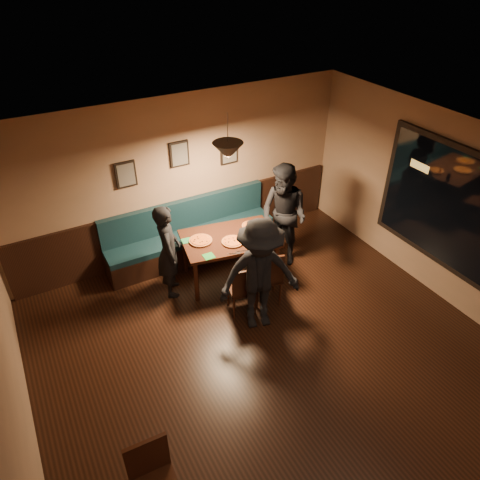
{
  "coord_description": "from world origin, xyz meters",
  "views": [
    {
      "loc": [
        -2.39,
        -2.87,
        4.74
      ],
      "look_at": [
        0.3,
        2.01,
        0.95
      ],
      "focal_mm": 33.49,
      "sensor_mm": 36.0,
      "label": 1
    }
  ],
  "objects": [
    {
      "name": "floor",
      "position": [
        0.0,
        0.0,
        0.0
      ],
      "size": [
        7.0,
        7.0,
        0.0
      ],
      "primitive_type": "plane",
      "color": "black",
      "rests_on": "ground"
    },
    {
      "name": "ceiling",
      "position": [
        0.0,
        0.0,
        2.8
      ],
      "size": [
        7.0,
        7.0,
        0.0
      ],
      "primitive_type": "plane",
      "rotation": [
        3.14,
        0.0,
        0.0
      ],
      "color": "silver",
      "rests_on": "ground"
    },
    {
      "name": "wall_back",
      "position": [
        0.0,
        3.5,
        1.4
      ],
      "size": [
        6.0,
        0.0,
        6.0
      ],
      "primitive_type": "plane",
      "rotation": [
        1.57,
        0.0,
        0.0
      ],
      "color": "#8C704F",
      "rests_on": "ground"
    },
    {
      "name": "wall_left",
      "position": [
        -3.0,
        0.0,
        1.4
      ],
      "size": [
        0.0,
        7.0,
        7.0
      ],
      "primitive_type": "plane",
      "rotation": [
        1.57,
        0.0,
        1.57
      ],
      "color": "#8C704F",
      "rests_on": "ground"
    },
    {
      "name": "wainscot",
      "position": [
        0.0,
        3.47,
        0.5
      ],
      "size": [
        5.88,
        0.06,
        1.0
      ],
      "primitive_type": "cube",
      "color": "black",
      "rests_on": "ground"
    },
    {
      "name": "booth_bench",
      "position": [
        0.0,
        3.2,
        0.5
      ],
      "size": [
        3.0,
        0.6,
        1.0
      ],
      "primitive_type": null,
      "color": "#0F232D",
      "rests_on": "ground"
    },
    {
      "name": "window_frame",
      "position": [
        2.96,
        0.5,
        1.5
      ],
      "size": [
        0.06,
        2.56,
        1.86
      ],
      "primitive_type": "cube",
      "color": "black",
      "rests_on": "wall_right"
    },
    {
      "name": "window_glass",
      "position": [
        2.93,
        0.5,
        1.5
      ],
      "size": [
        0.0,
        2.4,
        2.4
      ],
      "primitive_type": "plane",
      "rotation": [
        1.57,
        0.0,
        -1.57
      ],
      "color": "black",
      "rests_on": "wall_right"
    },
    {
      "name": "picture_left",
      "position": [
        -0.9,
        3.47,
        1.7
      ],
      "size": [
        0.32,
        0.04,
        0.42
      ],
      "primitive_type": "cube",
      "color": "black",
      "rests_on": "wall_back"
    },
    {
      "name": "picture_center",
      "position": [
        0.0,
        3.47,
        1.85
      ],
      "size": [
        0.32,
        0.04,
        0.42
      ],
      "primitive_type": "cube",
      "color": "black",
      "rests_on": "wall_back"
    },
    {
      "name": "picture_right",
      "position": [
        0.9,
        3.47,
        1.7
      ],
      "size": [
        0.32,
        0.04,
        0.42
      ],
      "primitive_type": "cube",
      "color": "black",
      "rests_on": "wall_back"
    },
    {
      "name": "pendant_lamp",
      "position": [
        0.3,
        2.36,
        2.25
      ],
      "size": [
        0.44,
        0.44,
        0.25
      ],
      "primitive_type": "cone",
      "rotation": [
        3.14,
        0.0,
        0.0
      ],
      "color": "black",
      "rests_on": "ceiling"
    },
    {
      "name": "dining_table",
      "position": [
        0.3,
        2.36,
        0.4
      ],
      "size": [
        1.63,
        1.2,
        0.79
      ],
      "primitive_type": "cube",
      "rotation": [
        0.0,
        0.0,
        -0.18
      ],
      "color": "black",
      "rests_on": "floor"
    },
    {
      "name": "chair_near_left",
      "position": [
        0.09,
        1.57,
        0.43
      ],
      "size": [
        0.45,
        0.45,
        0.87
      ],
      "primitive_type": null,
      "rotation": [
        0.0,
        0.0,
        -0.2
      ],
      "color": "#331F0E",
      "rests_on": "floor"
    },
    {
      "name": "chair_near_right",
      "position": [
        0.53,
        1.59,
        0.48
      ],
      "size": [
        0.53,
        0.53,
        0.95
      ],
      "primitive_type": null,
      "rotation": [
        0.0,
        0.0,
        -0.3
      ],
      "color": "black",
      "rests_on": "floor"
    },
    {
      "name": "diner_left",
      "position": [
        -0.67,
        2.49,
        0.78
      ],
      "size": [
        0.52,
        0.65,
        1.56
      ],
      "primitive_type": "imported",
      "rotation": [
        0.0,
        0.0,
        1.28
      ],
      "color": "black",
      "rests_on": "floor"
    },
    {
      "name": "diner_right",
      "position": [
        1.33,
        2.36,
        0.9
      ],
      "size": [
        0.91,
        1.04,
        1.8
      ],
      "primitive_type": "imported",
      "rotation": [
        0.0,
        0.0,
        -1.26
      ],
      "color": "black",
      "rests_on": "floor"
    },
    {
      "name": "diner_front",
      "position": [
        0.17,
        1.2,
        0.88
      ],
      "size": [
        1.27,
        0.94,
        1.76
      ],
      "primitive_type": "imported",
      "rotation": [
        0.0,
        0.0,
        -0.28
      ],
      "color": "black",
      "rests_on": "floor"
    },
    {
      "name": "pizza_a",
      "position": [
        -0.14,
        2.47,
        0.81
      ],
      "size": [
        0.47,
        0.47,
        0.04
      ],
      "primitive_type": "cylinder",
      "rotation": [
        0.0,
        0.0,
        -0.38
      ],
      "color": "#C68025",
      "rests_on": "dining_table"
    },
    {
      "name": "pizza_b",
      "position": [
        0.28,
        2.2,
        0.81
      ],
      "size": [
        0.39,
        0.39,
        0.04
      ],
      "primitive_type": "cylinder",
      "rotation": [
        0.0,
        0.0,
        -0.14
      ],
      "color": "gold",
      "rests_on": "dining_table"
    },
    {
      "name": "pizza_c",
      "position": [
        0.77,
        2.46,
        0.81
      ],
      "size": [
        0.35,
        0.35,
        0.04
      ],
      "primitive_type": "cylinder",
      "rotation": [
        0.0,
        0.0,
        0.12
      ],
      "color": "#CA6726",
      "rests_on": "dining_table"
    },
    {
      "name": "soda_glass",
      "position": [
        0.89,
        2.06,
        0.87
      ],
      "size": [
        0.09,
        0.09,
        0.15
      ],
      "primitive_type": "cylinder",
      "rotation": [
        0.0,
        0.0,
        -0.42
      ],
      "color": "black",
      "rests_on": "dining_table"
    },
    {
      "name": "tabasco_bottle",
      "position": [
        0.79,
        2.35,
        0.86
      ],
      "size": [
        0.04,
        0.04,
        0.13
      ],
      "primitive_type": "cylinder",
      "rotation": [
        0.0,
        0.0,
        0.39
      ],
      "color": "#9E1F05",
      "rests_on": "dining_table"
    },
    {
      "name": "napkin_a",
      "position": [
        -0.33,
        2.59,
        0.8
      ],
      "size": [
        0.17,
        0.17,
        0.01
      ],
      "primitive_type": "cube",
      "rotation": [
        0.0,
        0.0,
        -0.13
      ],
      "color": "#1D6E39",
      "rests_on": "dining_table"
    },
    {
      "name": "napkin_b",
      "position": [
        -0.2,
        2.05,
        0.8
      ],
      "size": [
        0.16,
        0.16,
        0.01
      ],
      "primitive_type": "cube",
      "rotation": [
        0.0,
        0.0,
        -0.01
      ],
      "color": "#1C6A25",
      "rests_on": "dining_table"
    },
    {
      "name": "cutlery_set",
      "position": [
        0.23,
        1.93,
        0.79
      ],
      "size": [
        0.19,
        0.09,
        0.0
      ],
      "primitive_type": "cube",
      "rotation": [
        0.0,
        0.0,
        1.18
      ],
      "color": "silver",
      "rests_on": "dining_table"
    }
  ]
}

